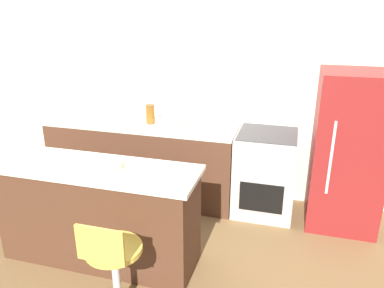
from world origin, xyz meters
TOP-DOWN VIEW (x-y plane):
  - ground_plane at (0.00, 0.00)m, footprint 14.00×14.00m
  - wall_back at (0.00, 0.70)m, footprint 8.00×0.06m
  - back_counter at (-0.34, 0.35)m, footprint 2.24×0.65m
  - kitchen_island at (-0.24, -0.92)m, footprint 1.83×0.59m
  - oven_range at (1.12, 0.35)m, footprint 0.65×0.67m
  - refrigerator at (1.94, 0.33)m, footprint 0.69×0.71m
  - stool_chair at (0.20, -1.51)m, footprint 0.42×0.42m
  - kettle at (-0.96, 0.36)m, footprint 0.17×0.17m
  - mixing_bowl at (0.04, 0.36)m, footprint 0.27×0.27m
  - canister_jar at (-0.23, 0.36)m, footprint 0.11×0.11m
  - fruit_bowl at (-0.11, -0.92)m, footprint 0.26×0.26m

SIDE VIEW (x-z plane):
  - ground_plane at x=0.00m, z-range 0.00..0.00m
  - stool_chair at x=0.20m, z-range -0.01..0.84m
  - back_counter at x=-0.34m, z-range 0.00..0.93m
  - kitchen_island at x=-0.24m, z-range 0.00..0.93m
  - oven_range at x=1.12m, z-range 0.00..0.93m
  - refrigerator at x=1.94m, z-range 0.00..1.63m
  - fruit_bowl at x=-0.11m, z-range 0.92..0.98m
  - mixing_bowl at x=0.04m, z-range 0.93..1.02m
  - kettle at x=-0.96m, z-range 0.91..1.12m
  - canister_jar at x=-0.23m, z-range 0.93..1.15m
  - wall_back at x=0.00m, z-range 0.00..2.60m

